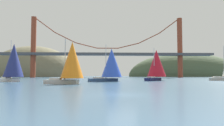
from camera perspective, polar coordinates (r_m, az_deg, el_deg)
name	(u,v)px	position (r m, az deg, el deg)	size (l,w,h in m)	color
ground_plane	(122,95)	(17.60, 2.93, -8.88)	(360.00, 360.00, 0.00)	#385670
headland_right	(186,77)	(164.40, 19.98, -3.61)	(86.73, 44.00, 36.19)	#425138
headland_left	(33,77)	(161.57, -21.41, -3.60)	(67.17, 44.00, 45.43)	#6B664C
suspension_bridge	(108,51)	(113.19, -1.26, 3.32)	(117.94, 6.00, 33.86)	brown
sailboat_orange_sail	(71,62)	(37.13, -11.38, 0.41)	(7.36, 4.69, 8.17)	#B7B2A8
sailboat_navy_sail	(13,62)	(53.32, -26.00, 0.35)	(8.12, 7.54, 9.95)	white
sailboat_blue_spinnaker	(111,64)	(50.10, -0.27, -0.24)	(9.07, 6.64, 9.04)	navy
sailboat_crimson_sail	(156,64)	(58.27, 12.36, -0.26)	(7.96, 8.67, 9.01)	#191E4C
sailboat_teal_sail	(68,70)	(72.46, -12.28, -1.81)	(6.52, 6.42, 7.40)	white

